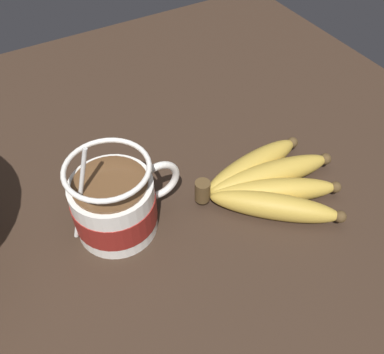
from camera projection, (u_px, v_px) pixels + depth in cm
name	position (u px, v px, depth cm)	size (l,w,h in cm)	color
table	(176.00, 198.00, 59.48)	(94.63, 94.63, 3.64)	#332319
coffee_mug	(115.00, 204.00, 50.89)	(14.37, 10.09, 14.21)	white
banana_bunch	(267.00, 183.00, 56.53)	(20.10, 16.66, 4.06)	#4C381E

